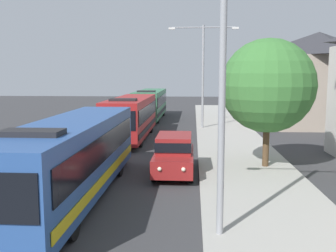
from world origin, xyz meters
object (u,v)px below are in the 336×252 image
Objects in this scene: bus_lead at (73,155)px; roadside_tree at (268,86)px; white_suv at (174,153)px; streetlamp_near at (223,55)px; bus_second_in_line at (131,116)px; bus_middle at (150,103)px; streetlamp_mid at (203,66)px.

roadside_tree is (8.28, 5.25, 2.52)m from bus_lead.
white_suv is (3.70, 3.95, -0.66)m from bus_lead.
bus_lead reaches higher than white_suv.
streetlamp_near is at bearing -76.95° from white_suv.
bus_middle is (0.00, 12.83, 0.00)m from bus_second_in_line.
streetlamp_mid is at bearing 83.77° from white_suv.
bus_middle is at bearing 126.01° from streetlamp_mid.
bus_middle is at bearing 110.88° from roadside_tree.
bus_middle is 1.44× the size of streetlamp_near.
bus_middle is at bearing 90.00° from bus_lead.
bus_middle is 1.89× the size of roadside_tree.
bus_second_in_line is 10.84m from white_suv.
white_suv is (3.70, -23.00, -0.66)m from bus_middle.
white_suv is at bearing -164.19° from roadside_tree.
bus_second_in_line is at bearing 90.00° from bus_lead.
streetlamp_mid is at bearing -53.99° from bus_middle.
bus_second_in_line is at bearing 133.02° from roadside_tree.
bus_lead is 1.46× the size of streetlamp_near.
bus_middle is 23.31m from white_suv.
bus_second_in_line is 1.33× the size of streetlamp_near.
bus_middle is 1.38× the size of streetlamp_mid.
bus_middle is 23.37m from roadside_tree.
bus_lead is 2.68× the size of white_suv.
streetlamp_near is 22.91m from streetlamp_mid.
roadside_tree is at bearing 71.54° from streetlamp_near.
bus_middle is at bearing 100.09° from streetlamp_near.
roadside_tree reaches higher than bus_middle.
bus_second_in_line is 2.43× the size of white_suv.
bus_second_in_line reaches higher than white_suv.
bus_lead is 1.40× the size of streetlamp_mid.
streetlamp_near reaches higher than white_suv.
bus_middle is 2.64× the size of white_suv.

